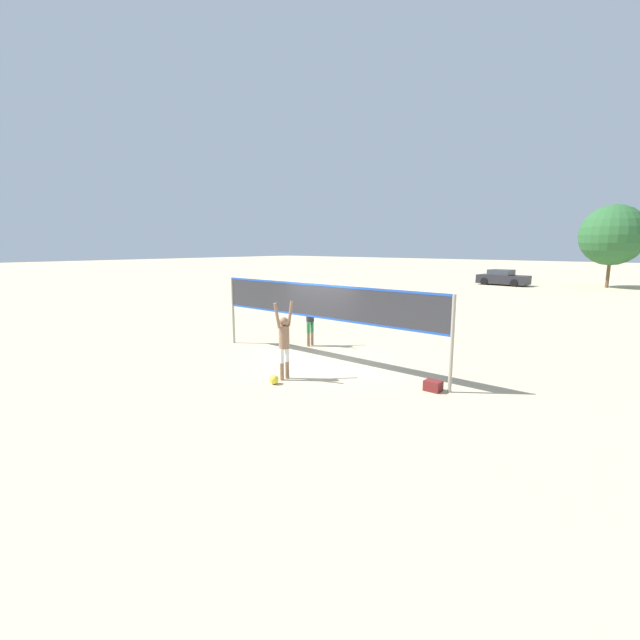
% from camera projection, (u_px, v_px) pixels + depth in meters
% --- Properties ---
extents(ground_plane, '(200.00, 200.00, 0.00)m').
position_uv_depth(ground_plane, '(320.00, 362.00, 13.01)').
color(ground_plane, '#C6B28C').
extents(volleyball_net, '(8.34, 0.09, 2.39)m').
position_uv_depth(volleyball_net, '(320.00, 305.00, 12.70)').
color(volleyball_net, gray).
rests_on(volleyball_net, ground_plane).
extents(player_spiker, '(0.28, 0.70, 2.08)m').
position_uv_depth(player_spiker, '(284.00, 339.00, 11.20)').
color(player_spiker, '#8C664C').
rests_on(player_spiker, ground_plane).
extents(player_blocker, '(0.28, 0.71, 2.17)m').
position_uv_depth(player_blocker, '(310.00, 314.00, 14.99)').
color(player_blocker, '#8C664C').
rests_on(player_blocker, ground_plane).
extents(volleyball, '(0.24, 0.24, 0.24)m').
position_uv_depth(volleyball, '(274.00, 380.00, 10.96)').
color(volleyball, yellow).
rests_on(volleyball, ground_plane).
extents(gear_bag, '(0.40, 0.32, 0.26)m').
position_uv_depth(gear_bag, '(433.00, 386.00, 10.45)').
color(gear_bag, maroon).
rests_on(gear_bag, ground_plane).
extents(parked_car_near, '(4.40, 2.19, 1.39)m').
position_uv_depth(parked_car_near, '(503.00, 278.00, 38.40)').
color(parked_car_near, '#232328').
rests_on(parked_car_near, ground_plane).
extents(tree_right_cluster, '(5.00, 5.00, 6.87)m').
position_uv_depth(tree_right_cluster, '(612.00, 235.00, 35.42)').
color(tree_right_cluster, brown).
rests_on(tree_right_cluster, ground_plane).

